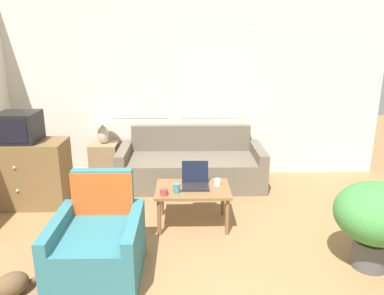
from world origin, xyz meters
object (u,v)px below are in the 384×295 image
(laptop, at_px, (195,181))
(cup_yellow, at_px, (217,182))
(television, at_px, (19,127))
(armchair, at_px, (99,246))
(potted_plant, at_px, (376,217))
(cup_white, at_px, (177,188))
(cup_navy, at_px, (164,192))
(couch, at_px, (191,167))
(table_lamp, at_px, (102,120))
(cat_black, at_px, (8,285))
(coffee_table, at_px, (193,192))

(laptop, height_order, cup_yellow, laptop)
(television, relative_size, laptop, 1.50)
(armchair, height_order, potted_plant, armchair)
(armchair, distance_m, cup_white, 1.07)
(television, relative_size, cup_navy, 5.79)
(cup_yellow, xyz_separation_m, potted_plant, (1.37, -0.94, 0.03))
(couch, distance_m, television, 2.38)
(table_lamp, distance_m, cat_black, 2.82)
(couch, bearing_deg, cup_white, -97.43)
(table_lamp, bearing_deg, couch, -6.81)
(potted_plant, bearing_deg, television, 158.98)
(couch, relative_size, laptop, 6.59)
(cup_yellow, bearing_deg, couch, 102.94)
(armchair, xyz_separation_m, cat_black, (-0.69, -0.33, -0.17))
(couch, bearing_deg, potted_plant, -52.60)
(potted_plant, relative_size, cat_black, 1.94)
(cup_yellow, xyz_separation_m, cat_black, (-1.84, -1.32, -0.38))
(armchair, relative_size, coffee_table, 1.06)
(armchair, bearing_deg, table_lamp, 100.14)
(coffee_table, distance_m, cup_yellow, 0.31)
(couch, xyz_separation_m, coffee_table, (-0.00, -1.28, 0.14))
(television, bearing_deg, cup_yellow, -12.03)
(table_lamp, relative_size, cup_white, 5.02)
(armchair, xyz_separation_m, table_lamp, (-0.42, 2.36, 0.66))
(laptop, distance_m, cat_black, 2.10)
(table_lamp, height_order, cat_black, table_lamp)
(cup_white, bearing_deg, laptop, 44.04)
(table_lamp, bearing_deg, coffee_table, -48.02)
(cup_navy, bearing_deg, laptop, 37.84)
(table_lamp, bearing_deg, laptop, -45.99)
(potted_plant, xyz_separation_m, cat_black, (-3.21, -0.38, -0.41))
(armchair, distance_m, cup_yellow, 1.54)
(armchair, relative_size, cup_white, 8.45)
(armchair, relative_size, television, 1.88)
(cup_navy, relative_size, cup_white, 0.77)
(laptop, bearing_deg, coffee_table, -113.28)
(couch, xyz_separation_m, cup_navy, (-0.32, -1.48, 0.23))
(cup_yellow, distance_m, potted_plant, 1.66)
(cat_black, bearing_deg, potted_plant, 143.18)
(couch, height_order, cup_navy, couch)
(cup_white, bearing_deg, cup_navy, -154.31)
(television, bearing_deg, coffee_table, -15.31)
(laptop, relative_size, cup_navy, 3.87)
(coffee_table, bearing_deg, cup_white, -143.27)
(laptop, bearing_deg, cat_black, -140.39)
(couch, distance_m, cat_black, 2.98)
(coffee_table, distance_m, cat_black, 2.02)
(television, relative_size, table_lamp, 0.89)
(armchair, height_order, cup_white, armchair)
(television, xyz_separation_m, cup_yellow, (2.41, -0.51, -0.54))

